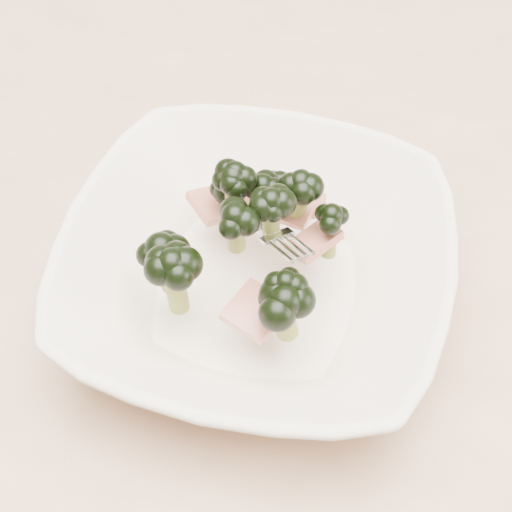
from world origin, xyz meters
name	(u,v)px	position (x,y,z in m)	size (l,w,h in m)	color
dining_table	(224,293)	(0.00, 0.00, 0.65)	(1.20, 0.80, 0.75)	tan
broccoli_dish	(255,265)	(0.03, -0.07, 0.79)	(0.33, 0.33, 0.11)	beige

